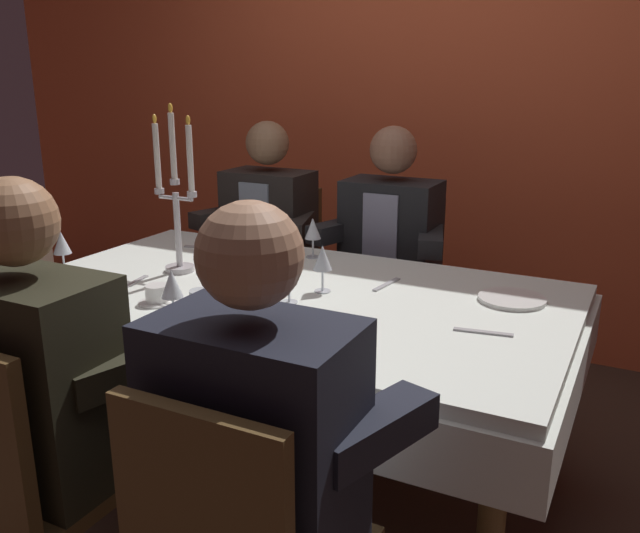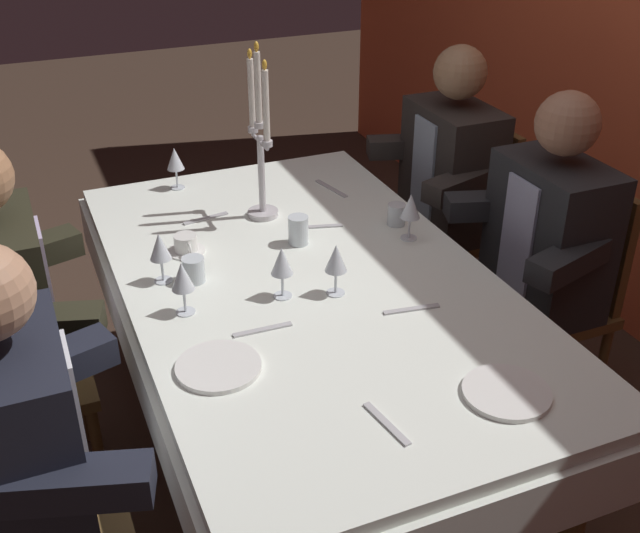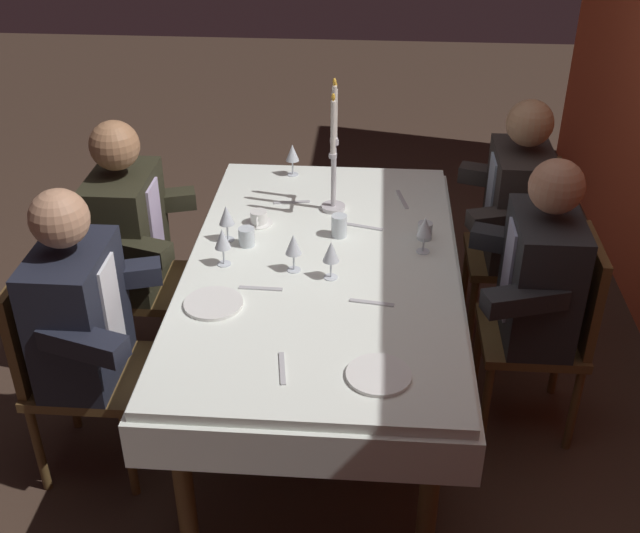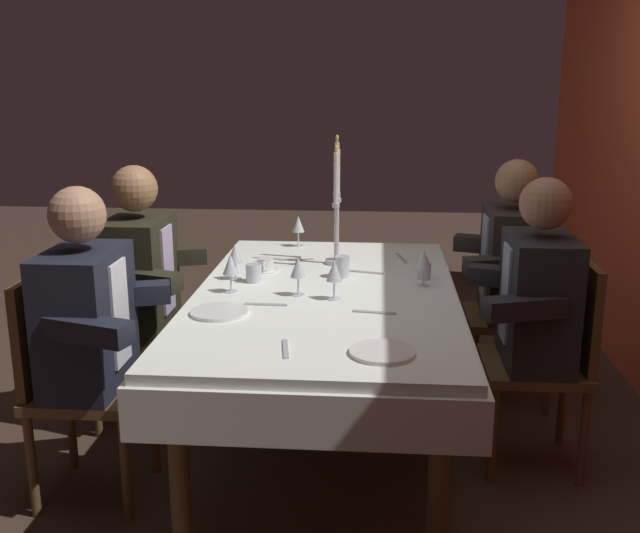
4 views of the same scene
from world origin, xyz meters
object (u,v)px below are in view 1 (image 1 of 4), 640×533
at_px(wine_glass_5, 232,294).
at_px(seated_diner_0, 270,224).
at_px(water_tumbler_1, 201,302).
at_px(dinner_plate_1, 512,299).
at_px(seated_diner_2, 391,238).
at_px(water_tumbler_0, 241,264).
at_px(seated_diner_3, 254,444).
at_px(dinner_plate_0, 325,345).
at_px(water_tumbler_2, 290,245).
at_px(seated_diner_1, 32,380).
at_px(wine_glass_1, 62,244).
at_px(dining_table, 288,322).
at_px(candelabra, 176,204).
at_px(coffee_cup_0, 158,295).
at_px(wine_glass_4, 289,269).
at_px(wine_glass_3, 313,229).
at_px(wine_glass_2, 172,286).
at_px(wine_glass_0, 323,259).

xyz_separation_m(wine_glass_5, seated_diner_0, (-0.65, 1.28, -0.12)).
distance_m(water_tumbler_1, seated_diner_0, 1.31).
bearing_deg(dinner_plate_1, seated_diner_2, 136.19).
relative_size(water_tumbler_0, seated_diner_3, 0.08).
bearing_deg(seated_diner_3, seated_diner_0, 120.15).
xyz_separation_m(dinner_plate_0, water_tumbler_1, (-0.46, 0.06, 0.03)).
distance_m(water_tumbler_2, seated_diner_1, 1.31).
bearing_deg(water_tumbler_1, wine_glass_1, 170.36).
bearing_deg(water_tumbler_0, seated_diner_3, -55.32).
bearing_deg(wine_glass_5, dining_table, 96.44).
height_order(candelabra, coffee_cup_0, candelabra).
bearing_deg(water_tumbler_0, dinner_plate_1, 10.86).
height_order(water_tumbler_1, seated_diner_0, seated_diner_0).
xyz_separation_m(dinner_plate_0, wine_glass_4, (-0.27, 0.28, 0.11)).
distance_m(wine_glass_4, water_tumbler_0, 0.35).
height_order(wine_glass_3, water_tumbler_2, wine_glass_3).
height_order(seated_diner_0, seated_diner_3, same).
distance_m(dinner_plate_0, water_tumbler_2, 0.99).
xyz_separation_m(wine_glass_2, wine_glass_3, (0.04, 0.83, 0.00)).
bearing_deg(dining_table, coffee_cup_0, -135.76).
height_order(seated_diner_0, seated_diner_2, same).
height_order(wine_glass_0, seated_diner_2, seated_diner_2).
distance_m(wine_glass_0, coffee_cup_0, 0.56).
bearing_deg(seated_diner_1, dinner_plate_1, 50.23).
relative_size(dinner_plate_1, wine_glass_3, 1.34).
height_order(wine_glass_4, water_tumbler_0, wine_glass_4).
xyz_separation_m(wine_glass_3, coffee_cup_0, (-0.20, -0.72, -0.09)).
xyz_separation_m(seated_diner_0, seated_diner_3, (1.03, -1.77, 0.00)).
bearing_deg(dinner_plate_1, wine_glass_5, -136.51).
bearing_deg(water_tumbler_1, wine_glass_2, -112.48).
xyz_separation_m(water_tumbler_1, coffee_cup_0, (-0.19, 0.02, -0.01)).
distance_m(wine_glass_0, wine_glass_4, 0.16).
bearing_deg(dinner_plate_0, dining_table, 131.41).
bearing_deg(dinner_plate_1, wine_glass_3, 167.96).
height_order(water_tumbler_0, seated_diner_0, seated_diner_0).
bearing_deg(wine_glass_1, candelabra, 31.94).
bearing_deg(dining_table, candelabra, 177.78).
bearing_deg(wine_glass_3, seated_diner_1, -94.58).
bearing_deg(water_tumbler_0, candelabra, -170.92).
distance_m(dinner_plate_0, seated_diner_1, 0.75).
height_order(water_tumbler_0, seated_diner_1, seated_diner_1).
height_order(wine_glass_0, coffee_cup_0, wine_glass_0).
relative_size(wine_glass_2, seated_diner_1, 0.13).
bearing_deg(wine_glass_1, dinner_plate_1, 16.01).
distance_m(wine_glass_3, seated_diner_1, 1.31).
relative_size(dinner_plate_0, seated_diner_3, 0.18).
distance_m(dinner_plate_0, water_tumbler_1, 0.46).
bearing_deg(wine_glass_3, water_tumbler_2, 174.90).
distance_m(wine_glass_5, seated_diner_2, 1.29).
xyz_separation_m(seated_diner_1, seated_diner_3, (0.65, 0.00, 0.00)).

